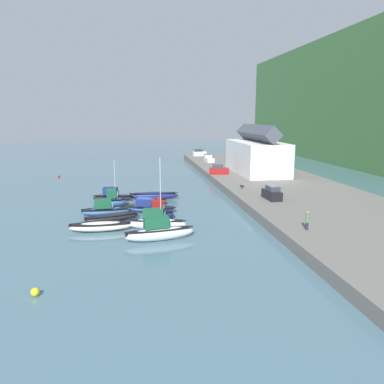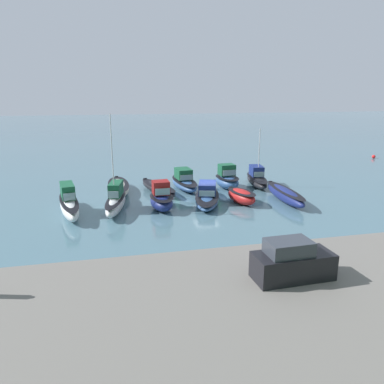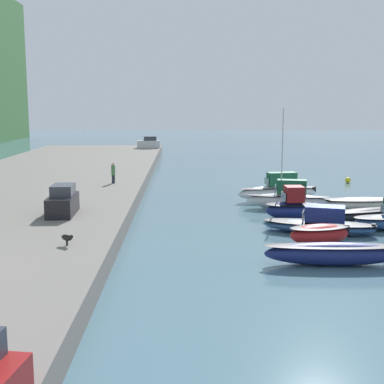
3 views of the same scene
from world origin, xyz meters
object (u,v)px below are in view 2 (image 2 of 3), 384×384
Objects in this scene: moored_boat_10 at (118,187)px; moored_boat_7 at (227,179)px; moored_boat_4 at (116,201)px; moored_boat_9 at (158,188)px; moored_boat_1 at (241,196)px; moored_boat_8 at (184,182)px; moored_boat_0 at (285,194)px; moored_boat_3 at (161,199)px; moored_boat_5 at (69,203)px; moored_boat_6 at (257,179)px; parked_car_1 at (292,262)px; moored_boat_2 at (207,196)px; mooring_buoy_0 at (374,157)px.

moored_boat_7 is at bearing 174.96° from moored_boat_10.
moored_boat_9 is at bearing -118.81° from moored_boat_4.
moored_boat_1 is 0.65× the size of moored_boat_8.
moored_boat_3 is at bearing 1.64° from moored_boat_0.
moored_boat_5 is 10.74m from moored_boat_9.
moored_boat_6 is at bearing 171.89° from moored_boat_8.
moored_boat_3 reaches higher than moored_boat_0.
moored_boat_1 is 18.48m from parked_car_1.
moored_boat_0 is at bearing -171.80° from moored_boat_2.
parked_car_1 reaches higher than moored_boat_5.
moored_boat_0 is 21.31m from moored_boat_5.
moored_boat_5 reaches higher than moored_boat_1.
moored_boat_5 is (21.30, -0.48, 0.32)m from moored_boat_0.
moored_boat_9 is (12.28, -6.28, -0.19)m from moored_boat_0.
moored_boat_6 is at bearing -136.01° from moored_boat_1.
moored_boat_6 is 30.10m from mooring_buoy_0.
moored_boat_6 is (-12.54, -6.87, -0.16)m from moored_boat_3.
moored_boat_4 is at bearing 31.65° from moored_boat_9.
moored_boat_7 reaches higher than moored_boat_9.
parked_car_1 is at bearing 126.38° from moored_boat_4.
parked_car_1 is at bearing 76.44° from moored_boat_7.
moored_boat_2 is (3.32, -0.91, -0.04)m from moored_boat_1.
moored_boat_7 is at bearing -143.85° from moored_boat_4.
moored_boat_0 is at bearing 163.63° from moored_boat_1.
moored_boat_4 reaches higher than moored_boat_6.
moored_boat_1 is 16.67m from moored_boat_5.
moored_boat_4 is at bearing -157.00° from parked_car_1.
parked_car_1 is (-8.60, 18.30, 1.29)m from moored_boat_4.
moored_boat_4 reaches higher than moored_boat_2.
moored_boat_3 is 10.89m from moored_boat_7.
moored_boat_9 is (8.18, 0.34, -0.49)m from moored_boat_7.
moored_boat_10 is at bearing -7.12° from moored_boat_7.
moored_boat_5 is at bearing -146.94° from parked_car_1.
parked_car_1 is (8.46, 17.71, 1.57)m from moored_boat_0.
moored_boat_2 is at bearing 172.98° from moored_boat_5.
moored_boat_4 is at bearing -13.96° from moored_boat_1.
moored_boat_9 is at bearing -25.17° from moored_boat_0.
moored_boat_10 is (-0.46, -6.84, -0.39)m from moored_boat_4.
moored_boat_7 is 5.04m from moored_boat_8.
parked_car_1 reaches higher than moored_boat_1.
moored_boat_1 is at bearing 169.23° from moored_boat_5.
moored_boat_8 reaches higher than moored_boat_0.
moored_boat_8 is (4.44, -7.13, 0.08)m from moored_boat_1.
moored_boat_6 reaches higher than moored_boat_1.
moored_boat_8 reaches higher than mooring_buoy_0.
moored_boat_3 is at bearing -175.93° from moored_boat_4.
moored_boat_10 reaches higher than mooring_buoy_0.
parked_car_1 is at bearing 106.62° from moored_boat_10.
moored_boat_2 reaches higher than moored_boat_0.
parked_car_1 reaches higher than moored_boat_3.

